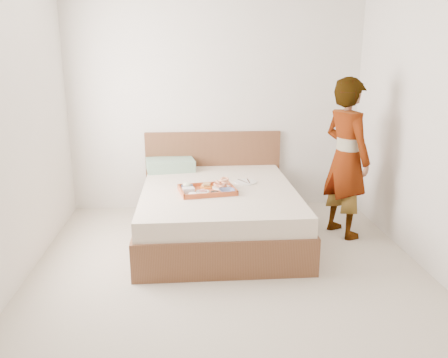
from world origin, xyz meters
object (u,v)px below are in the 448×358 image
Objects in this scene: bed at (218,212)px; tray at (207,190)px; dinner_plate at (246,182)px; person at (346,158)px.

tray is at bearing -130.20° from bed.
dinner_plate is (0.43, 0.32, -0.02)m from tray.
person reaches higher than bed.
person reaches higher than tray.
dinner_plate is 1.07m from person.
tray is 0.33× the size of person.
tray reaches higher than bed.
person is (1.01, -0.21, 0.29)m from dinner_plate.
bed is at bearing 65.72° from person.
bed is 3.70× the size of tray.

